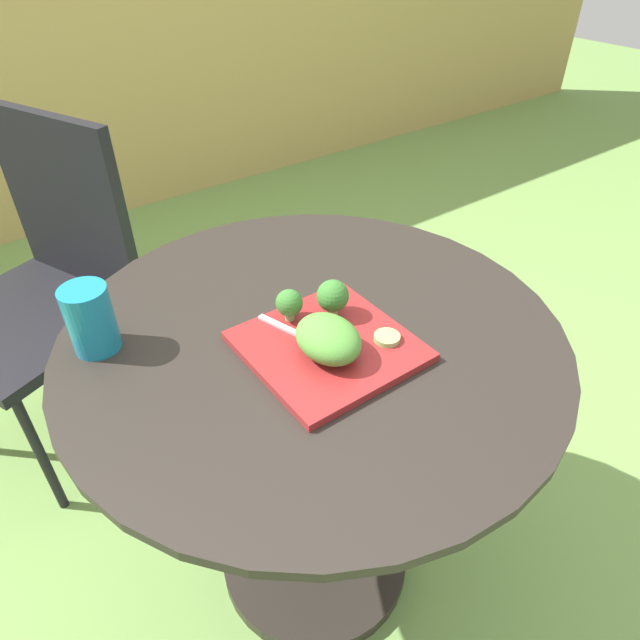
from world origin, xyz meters
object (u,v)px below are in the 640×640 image
salad_plate (328,346)px  drinking_glass (92,322)px  patio_chair (47,272)px  fork (304,337)px

salad_plate → drinking_glass: (-0.29, 0.22, 0.04)m
patio_chair → salad_plate: 0.91m
drinking_glass → fork: (0.27, -0.19, -0.03)m
salad_plate → fork: size_ratio=1.63×
fork → patio_chair: bearing=106.6°
patio_chair → fork: (0.24, -0.81, 0.21)m
patio_chair → salad_plate: size_ratio=3.63×
patio_chair → fork: patio_chair is taller
salad_plate → fork: 0.04m
salad_plate → fork: bearing=127.3°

